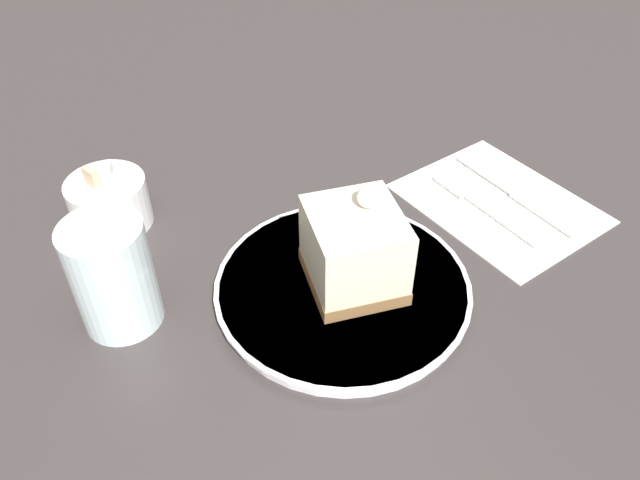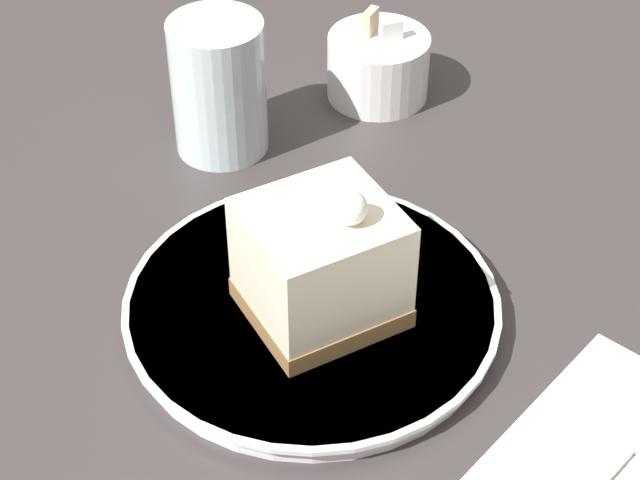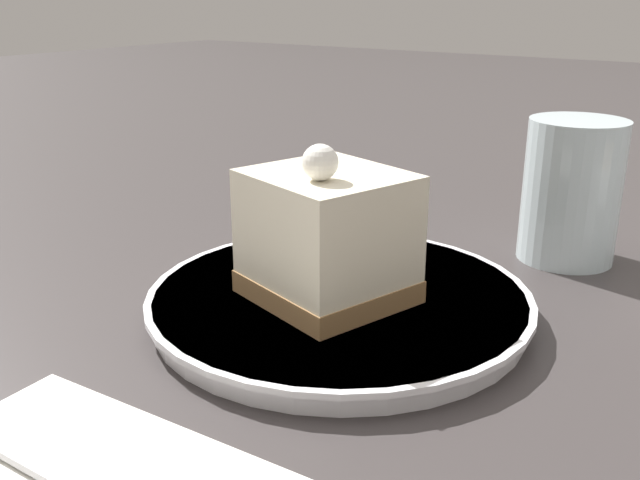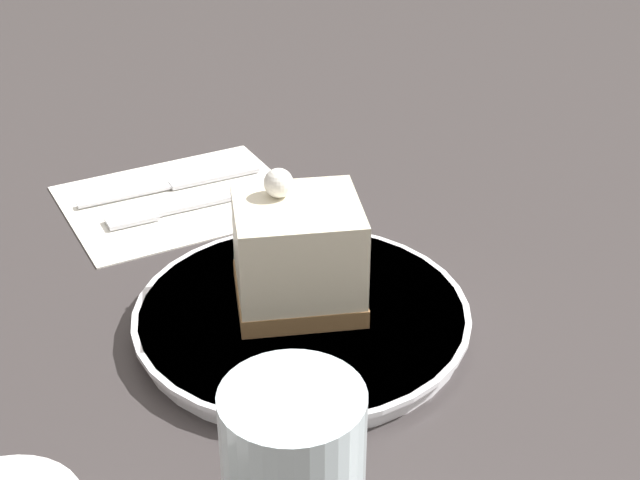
{
  "view_description": "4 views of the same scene",
  "coord_description": "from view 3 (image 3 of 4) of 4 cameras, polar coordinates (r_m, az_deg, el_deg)",
  "views": [
    {
      "loc": [
        -0.24,
        -0.32,
        0.47
      ],
      "look_at": [
        0.01,
        0.06,
        0.07
      ],
      "focal_mm": 35.0,
      "sensor_mm": 36.0,
      "label": 1
    },
    {
      "loc": [
        0.4,
        -0.34,
        0.54
      ],
      "look_at": [
        0.02,
        0.05,
        0.06
      ],
      "focal_mm": 60.0,
      "sensor_mm": 36.0,
      "label": 2
    },
    {
      "loc": [
        0.4,
        0.29,
        0.21
      ],
      "look_at": [
        0.03,
        0.03,
        0.05
      ],
      "focal_mm": 40.0,
      "sensor_mm": 36.0,
      "label": 3
    },
    {
      "loc": [
        -0.5,
        0.27,
        0.41
      ],
      "look_at": [
        0.03,
        0.02,
        0.07
      ],
      "focal_mm": 50.0,
      "sensor_mm": 36.0,
      "label": 4
    }
  ],
  "objects": [
    {
      "name": "ground_plane",
      "position": [
        0.53,
        -0.58,
        -4.09
      ],
      "size": [
        4.0,
        4.0,
        0.0
      ],
      "primitive_type": "plane",
      "color": "#383333"
    },
    {
      "name": "plate",
      "position": [
        0.49,
        1.54,
        -4.93
      ],
      "size": [
        0.26,
        0.26,
        0.02
      ],
      "color": "white",
      "rests_on": "ground_plane"
    },
    {
      "name": "cake_slice",
      "position": [
        0.47,
        0.59,
        0.35
      ],
      "size": [
        0.11,
        0.12,
        0.11
      ],
      "rotation": [
        0.0,
        0.0,
        -0.29
      ],
      "color": "olive",
      "rests_on": "plate"
    },
    {
      "name": "drinking_glass",
      "position": [
        0.62,
        19.48,
        3.72
      ],
      "size": [
        0.08,
        0.08,
        0.12
      ],
      "color": "silver",
      "rests_on": "ground_plane"
    }
  ]
}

